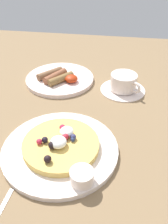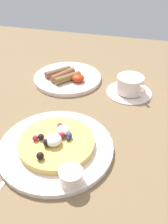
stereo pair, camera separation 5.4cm
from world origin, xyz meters
The scene contains 8 objects.
ground_plane centered at (0.00, 0.00, -1.50)cm, with size 160.93×150.50×3.00cm, color olive.
pancake_plate centered at (-2.90, -7.20, 0.64)cm, with size 27.22×27.22×1.29cm, color white.
pancake_with_berries centered at (-2.70, -7.16, 2.33)cm, with size 17.85×17.85×3.84cm.
syrup_ramekin centered at (3.72, -15.87, 2.81)cm, with size 4.88×4.88×2.94cm.
breakfast_plate centered at (-11.16, 26.00, 0.68)cm, with size 23.52×23.52×1.36cm, color white.
fried_breakfast centered at (-11.67, 24.32, 2.46)cm, with size 14.77×11.85×2.61cm.
coffee_saucer centered at (10.82, 22.98, 0.32)cm, with size 14.63×14.63×0.65cm, color white.
coffee_cup centered at (10.92, 22.88, 3.29)cm, with size 9.64×9.37×5.10cm.
Camera 2 is at (14.22, -44.30, 41.04)cm, focal length 38.10 mm.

